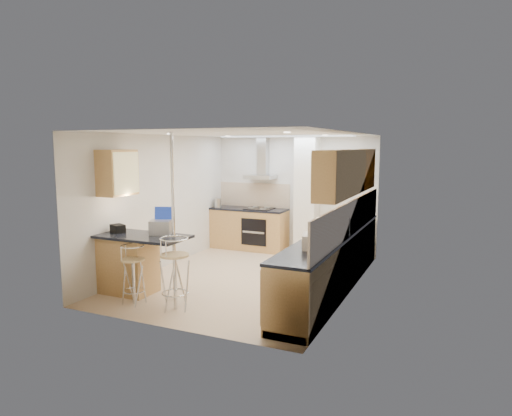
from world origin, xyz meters
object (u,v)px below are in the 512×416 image
at_px(bar_stool_end, 175,273).
at_px(bread_bin, 313,241).
at_px(bar_stool_near, 133,274).
at_px(microwave, 337,225).
at_px(laptop, 161,227).

relative_size(bar_stool_end, bread_bin, 2.80).
distance_m(bar_stool_near, bar_stool_end, 0.69).
distance_m(microwave, laptop, 2.75).
height_order(microwave, laptop, microwave).
bearing_deg(laptop, bar_stool_end, -62.90).
xyz_separation_m(microwave, bar_stool_end, (-1.86, -1.76, -0.54)).
bearing_deg(bar_stool_near, bar_stool_end, -15.19).
xyz_separation_m(bar_stool_end, bread_bin, (1.83, 0.62, 0.50)).
distance_m(laptop, bar_stool_near, 0.84).
height_order(bar_stool_near, bar_stool_end, bar_stool_end).
xyz_separation_m(microwave, bar_stool_near, (-2.54, -1.82, -0.62)).
xyz_separation_m(laptop, bread_bin, (2.41, 0.11, -0.03)).
relative_size(bar_stool_near, bar_stool_end, 0.85).
relative_size(microwave, bread_bin, 1.40).
height_order(microwave, bread_bin, microwave).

